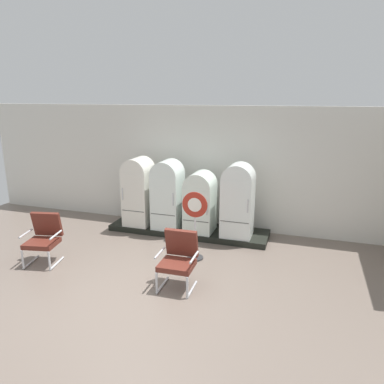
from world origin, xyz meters
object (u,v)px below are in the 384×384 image
refrigerator_0 (139,189)px  sign_stand (195,226)px  refrigerator_3 (238,198)px  armchair_left (44,236)px  refrigerator_2 (200,200)px  armchair_right (179,257)px  refrigerator_1 (168,192)px

refrigerator_0 → sign_stand: (1.80, -1.22, -0.29)m
refrigerator_0 → refrigerator_3: 2.40m
refrigerator_0 → armchair_left: size_ratio=1.67×
refrigerator_2 → armchair_right: size_ratio=1.42×
armchair_left → armchair_right: bearing=-1.3°
refrigerator_0 → refrigerator_3: size_ratio=1.00×
sign_stand → refrigerator_2: bearing=102.3°
armchair_left → sign_stand: 2.93m
refrigerator_3 → armchair_right: bearing=-103.6°
refrigerator_2 → sign_stand: refrigerator_2 is taller
refrigerator_2 → armchair_left: 3.35m
armchair_left → armchair_right: (2.79, -0.07, 0.00)m
refrigerator_1 → refrigerator_2: bearing=0.9°
refrigerator_1 → armchair_left: (-1.69, -2.22, -0.45)m
refrigerator_0 → armchair_left: bearing=-112.8°
armchair_right → refrigerator_3: bearing=76.4°
armchair_right → sign_stand: 1.10m
armchair_left → armchair_right: same height
refrigerator_2 → armchair_left: refrigerator_2 is taller
armchair_right → refrigerator_2: bearing=97.9°
refrigerator_2 → sign_stand: size_ratio=1.00×
refrigerator_3 → armchair_right: size_ratio=1.68×
refrigerator_0 → armchair_right: refrigerator_0 is taller
armchair_right → refrigerator_0: bearing=128.9°
refrigerator_0 → refrigerator_1: (0.75, -0.01, -0.01)m
refrigerator_2 → armchair_left: (-2.47, -2.23, -0.33)m
refrigerator_3 → armchair_left: size_ratio=1.68×
refrigerator_1 → armchair_left: 2.83m
refrigerator_3 → armchair_left: bearing=-146.6°
refrigerator_0 → refrigerator_1: size_ratio=1.01×
refrigerator_1 → sign_stand: 1.62m
refrigerator_2 → refrigerator_3: size_ratio=0.85×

